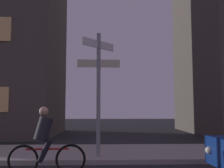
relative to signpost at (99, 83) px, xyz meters
name	(u,v)px	position (x,y,z in m)	size (l,w,h in m)	color
sidewalk_kerb	(66,153)	(-1.10, 1.13, -2.26)	(40.00, 3.26, 0.14)	#9E9991
signpost	(99,83)	(0.00, 0.00, 0.00)	(1.31, 0.94, 3.74)	gray
cyclist	(45,143)	(-1.23, -1.63, -1.58)	(1.82, 0.35, 1.61)	black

